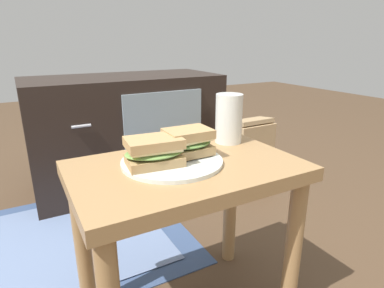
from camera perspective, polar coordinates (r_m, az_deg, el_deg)
The scene contains 8 objects.
side_table at distance 0.83m, azimuth -0.95°, elevation -9.43°, with size 0.56×0.36×0.46m.
tv_cabinet at distance 1.74m, azimuth -11.49°, elevation 2.19°, with size 0.96×0.46×0.58m.
area_rug at distance 1.40m, azimuth -24.46°, elevation -16.14°, with size 1.04×0.79×0.01m.
plate at distance 0.80m, azimuth -3.57°, elevation -3.13°, with size 0.25×0.25×0.01m, color silver.
sandwich_front at distance 0.76m, azimuth -6.75°, elevation -1.32°, with size 0.15×0.11×0.07m.
sandwich_back at distance 0.81m, azimuth -0.70°, elevation 0.38°, with size 0.13×0.10×0.07m.
beer_glass at distance 0.95m, azimuth 6.55°, elevation 4.29°, with size 0.08×0.08×0.14m.
paper_bag at distance 1.64m, azimuth 10.27°, elevation -2.28°, with size 0.21×0.13×0.39m.
Camera 1 is at (-0.34, -0.65, 0.75)m, focal length 30.02 mm.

